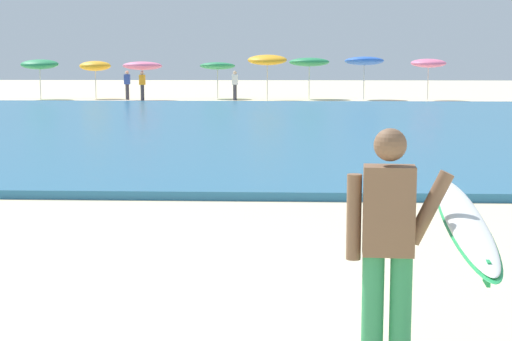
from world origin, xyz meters
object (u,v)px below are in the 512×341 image
at_px(beach_umbrella_0, 40,64).
at_px(beachgoer_near_row_right, 142,85).
at_px(beach_umbrella_5, 309,62).
at_px(beachgoer_near_row_mid, 235,85).
at_px(beach_umbrella_3, 218,66).
at_px(beach_umbrella_4, 267,60).
at_px(surfer_with_board, 421,234).
at_px(beach_umbrella_2, 142,66).
at_px(beach_umbrella_1, 95,66).
at_px(beach_umbrella_6, 364,61).
at_px(beach_umbrella_7, 428,63).
at_px(beachgoer_near_row_left, 127,84).

relative_size(beach_umbrella_0, beachgoer_near_row_right, 1.41).
relative_size(beach_umbrella_0, beach_umbrella_5, 0.97).
bearing_deg(beach_umbrella_0, beachgoer_near_row_mid, -3.67).
bearing_deg(beach_umbrella_3, beach_umbrella_0, -172.81).
bearing_deg(beachgoer_near_row_mid, beach_umbrella_4, 2.26).
height_order(surfer_with_board, beach_umbrella_2, beach_umbrella_2).
bearing_deg(surfer_with_board, beach_umbrella_3, 97.19).
xyz_separation_m(beach_umbrella_1, beach_umbrella_4, (9.70, -1.56, 0.34)).
relative_size(beach_umbrella_2, beach_umbrella_3, 1.02).
bearing_deg(beach_umbrella_2, beachgoer_near_row_right, -82.88).
xyz_separation_m(beach_umbrella_0, beach_umbrella_4, (12.56, -0.63, 0.24)).
distance_m(beach_umbrella_3, beach_umbrella_4, 3.41).
distance_m(beach_umbrella_4, beach_umbrella_6, 5.38).
xyz_separation_m(surfer_with_board, beach_umbrella_0, (-14.79, 39.00, 0.89)).
relative_size(beach_umbrella_0, beach_umbrella_3, 1.07).
height_order(surfer_with_board, beach_umbrella_1, beach_umbrella_1).
relative_size(beach_umbrella_2, beach_umbrella_5, 0.92).
bearing_deg(beach_umbrella_5, surfer_with_board, -90.08).
distance_m(beach_umbrella_1, beach_umbrella_6, 14.98).
height_order(beach_umbrella_2, beach_umbrella_5, beach_umbrella_5).
relative_size(surfer_with_board, beachgoer_near_row_mid, 1.51).
xyz_separation_m(beach_umbrella_0, beach_umbrella_7, (21.22, -0.05, 0.07)).
bearing_deg(beachgoer_near_row_left, beach_umbrella_4, -2.00).
bearing_deg(surfer_with_board, beach_umbrella_0, 110.77).
relative_size(beach_umbrella_3, beach_umbrella_5, 0.90).
bearing_deg(beachgoer_near_row_left, beach_umbrella_2, -19.67).
bearing_deg(beachgoer_near_row_left, beach_umbrella_0, 175.82).
bearing_deg(beachgoer_near_row_left, beach_umbrella_5, 7.60).
xyz_separation_m(beach_umbrella_7, beachgoer_near_row_mid, (-10.40, -0.64, -1.14)).
xyz_separation_m(beach_umbrella_2, beach_umbrella_5, (9.01, 1.65, 0.19)).
xyz_separation_m(beach_umbrella_1, beachgoer_near_row_mid, (7.96, -1.63, -0.98)).
distance_m(beach_umbrella_2, beach_umbrella_3, 4.33).
xyz_separation_m(beach_umbrella_6, beachgoer_near_row_mid, (-7.00, -1.17, -1.25)).
bearing_deg(beach_umbrella_3, beachgoer_near_row_mid, -60.02).
height_order(beach_umbrella_3, beachgoer_near_row_mid, beach_umbrella_3).
bearing_deg(beach_umbrella_7, beach_umbrella_3, 173.65).
relative_size(surfer_with_board, beachgoer_near_row_right, 1.51).
height_order(beach_umbrella_5, beachgoer_near_row_right, beach_umbrella_5).
distance_m(surfer_with_board, beachgoer_near_row_left, 39.88).
distance_m(beach_umbrella_0, beach_umbrella_6, 17.84).
distance_m(surfer_with_board, beach_umbrella_7, 39.48).
xyz_separation_m(beach_umbrella_0, beach_umbrella_1, (2.86, 0.93, -0.09)).
height_order(beach_umbrella_4, beach_umbrella_6, beach_umbrella_4).
bearing_deg(beach_umbrella_2, beach_umbrella_6, 5.55).
distance_m(surfer_with_board, beach_umbrella_6, 39.61).
relative_size(surfer_with_board, beach_umbrella_3, 1.14).
bearing_deg(beach_umbrella_2, beach_umbrella_3, 26.23).
bearing_deg(beachgoer_near_row_mid, beach_umbrella_3, 119.98).
distance_m(beach_umbrella_2, beachgoer_near_row_right, 1.11).
bearing_deg(beach_umbrella_7, beach_umbrella_4, -176.22).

